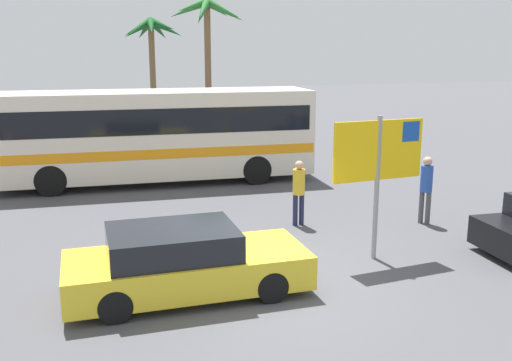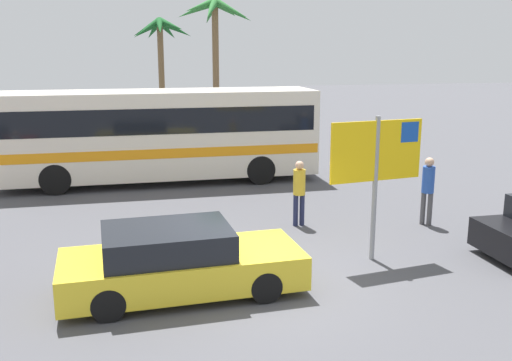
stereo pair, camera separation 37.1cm
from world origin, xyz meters
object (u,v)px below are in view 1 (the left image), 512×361
object	(u,v)px
ferry_sign	(380,156)
car_yellow	(184,262)
bus_front_coach	(154,132)
pedestrian_crossing_lot	(299,187)
pedestrian_near_sign	(426,184)

from	to	relation	value
ferry_sign	car_yellow	size ratio (longest dim) A/B	0.69
bus_front_coach	pedestrian_crossing_lot	xyz separation A→B (m)	(3.27, -6.06, -0.75)
bus_front_coach	ferry_sign	distance (m)	9.77
pedestrian_crossing_lot	pedestrian_near_sign	bearing A→B (deg)	74.64
bus_front_coach	car_yellow	distance (m)	9.78
ferry_sign	pedestrian_near_sign	distance (m)	3.42
pedestrian_near_sign	pedestrian_crossing_lot	bearing A→B (deg)	122.33
bus_front_coach	car_yellow	world-z (taller)	bus_front_coach
ferry_sign	pedestrian_near_sign	size ratio (longest dim) A/B	1.76
car_yellow	ferry_sign	bearing A→B (deg)	8.64
pedestrian_near_sign	car_yellow	bearing A→B (deg)	157.45
car_yellow	bus_front_coach	bearing A→B (deg)	85.78
bus_front_coach	car_yellow	xyz separation A→B (m)	(-0.23, -9.71, -1.15)
ferry_sign	pedestrian_near_sign	world-z (taller)	ferry_sign
ferry_sign	pedestrian_crossing_lot	xyz separation A→B (m)	(-0.91, 2.76, -1.29)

